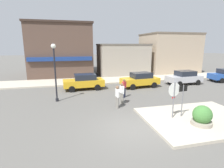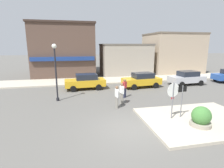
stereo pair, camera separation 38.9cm
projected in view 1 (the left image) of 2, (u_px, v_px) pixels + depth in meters
name	position (u px, v px, depth m)	size (l,w,h in m)	color
ground_plane	(133.00, 129.00, 9.29)	(160.00, 160.00, 0.00)	#5B5954
sidewalk_corner	(198.00, 119.00, 10.43)	(6.40, 4.80, 0.15)	#B7AD99
kerb_far	(96.00, 81.00, 21.74)	(80.00, 4.00, 0.15)	#B7AD99
stop_sign	(174.00, 95.00, 10.13)	(0.81, 0.13, 2.30)	slate
one_way_sign	(183.00, 98.00, 10.36)	(0.60, 0.10, 2.10)	slate
planter	(202.00, 117.00, 9.40)	(1.10, 1.10, 1.23)	gray
lamp_post	(55.00, 64.00, 13.31)	(0.36, 0.36, 4.54)	black
parked_car_nearest	(84.00, 81.00, 17.59)	(4.08, 2.04, 1.56)	gold
parked_car_second	(140.00, 80.00, 18.55)	(4.16, 2.19, 1.56)	gold
parked_car_third	(184.00, 77.00, 19.88)	(4.12, 2.11, 1.56)	#B7B7BC
pedestrian_crossing_near	(122.00, 93.00, 13.19)	(0.30, 0.56, 1.61)	gray
pedestrian_crossing_far	(124.00, 88.00, 14.76)	(0.48, 0.42, 1.61)	#2D334C
pedestrian_kerb_side	(117.00, 96.00, 12.26)	(0.22, 0.55, 1.61)	gray
building_corner_shop	(62.00, 50.00, 26.47)	(8.58, 10.18, 7.36)	brown
building_storefront_left_near	(122.00, 59.00, 26.31)	(7.20, 5.15, 4.59)	#9E9384
building_storefront_left_mid	(169.00, 53.00, 28.73)	(8.06, 6.76, 6.23)	tan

